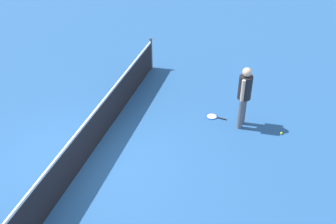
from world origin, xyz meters
name	(u,v)px	position (x,y,z in m)	size (l,w,h in m)	color
ground_plane	(86,161)	(0.00, 0.00, 0.00)	(40.00, 40.00, 0.00)	#265693
court_net	(84,144)	(0.00, 0.00, 0.50)	(10.09, 0.09, 1.07)	#4C4C51
player_near_side	(244,93)	(2.43, -3.31, 1.01)	(0.53, 0.39, 1.70)	#595960
tennis_racket_near_player	(213,116)	(2.63, -2.53, 0.01)	(0.36, 0.60, 0.03)	blue
tennis_ball_midcourt	(281,133)	(2.32, -4.37, 0.03)	(0.07, 0.07, 0.07)	#C6E033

